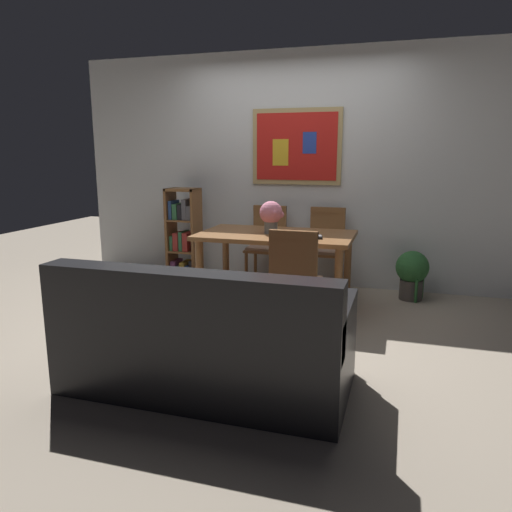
# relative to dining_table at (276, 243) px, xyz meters

# --- Properties ---
(ground_plane) EXTENTS (12.00, 12.00, 0.00)m
(ground_plane) POSITION_rel_dining_table_xyz_m (-0.05, -0.48, -0.64)
(ground_plane) COLOR tan
(wall_back_with_painting) EXTENTS (5.20, 0.14, 2.60)m
(wall_back_with_painting) POSITION_rel_dining_table_xyz_m (-0.05, 1.04, 0.66)
(wall_back_with_painting) COLOR silver
(wall_back_with_painting) RESTS_ON ground_plane
(dining_table) EXTENTS (1.46, 0.87, 0.74)m
(dining_table) POSITION_rel_dining_table_xyz_m (0.00, 0.00, 0.00)
(dining_table) COLOR brown
(dining_table) RESTS_ON ground_plane
(dining_chair_far_left) EXTENTS (0.40, 0.41, 0.91)m
(dining_chair_far_left) POSITION_rel_dining_table_xyz_m (-0.29, 0.74, -0.10)
(dining_chair_far_left) COLOR brown
(dining_chair_far_left) RESTS_ON ground_plane
(dining_chair_far_right) EXTENTS (0.40, 0.41, 0.91)m
(dining_chair_far_right) POSITION_rel_dining_table_xyz_m (0.36, 0.76, -0.10)
(dining_chair_far_right) COLOR brown
(dining_chair_far_right) RESTS_ON ground_plane
(dining_chair_near_right) EXTENTS (0.40, 0.41, 0.91)m
(dining_chair_near_right) POSITION_rel_dining_table_xyz_m (0.36, -0.75, -0.10)
(dining_chair_near_right) COLOR brown
(dining_chair_near_right) RESTS_ON ground_plane
(leather_couch) EXTENTS (1.80, 0.84, 0.84)m
(leather_couch) POSITION_rel_dining_table_xyz_m (-0.01, -1.77, -0.33)
(leather_couch) COLOR black
(leather_couch) RESTS_ON ground_plane
(bookshelf) EXTENTS (0.36, 0.28, 1.10)m
(bookshelf) POSITION_rel_dining_table_xyz_m (-1.29, 0.67, -0.13)
(bookshelf) COLOR brown
(bookshelf) RESTS_ON ground_plane
(potted_ivy) EXTENTS (0.33, 0.33, 0.53)m
(potted_ivy) POSITION_rel_dining_table_xyz_m (1.27, 0.67, -0.36)
(potted_ivy) COLOR #4C4742
(potted_ivy) RESTS_ON ground_plane
(flower_vase) EXTENTS (0.22, 0.22, 0.31)m
(flower_vase) POSITION_rel_dining_table_xyz_m (-0.04, -0.02, 0.28)
(flower_vase) COLOR slate
(flower_vase) RESTS_ON dining_table
(tv_remote) EXTENTS (0.07, 0.16, 0.02)m
(tv_remote) POSITION_rel_dining_table_xyz_m (0.44, -0.14, 0.11)
(tv_remote) COLOR black
(tv_remote) RESTS_ON dining_table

